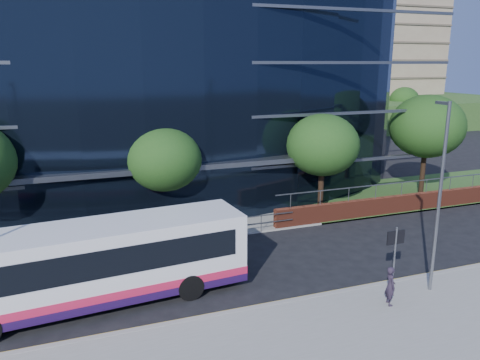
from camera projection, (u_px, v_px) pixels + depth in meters
name	position (u px, v px, depth m)	size (l,w,h in m)	color
ground	(281.00, 292.00, 20.09)	(200.00, 200.00, 0.00)	black
pavement_near	(345.00, 358.00, 15.52)	(80.00, 8.00, 0.15)	gray
kerb	(291.00, 302.00, 19.16)	(80.00, 0.25, 0.16)	gray
yellow_line_outer	(289.00, 301.00, 19.36)	(80.00, 0.08, 0.01)	gold
yellow_line_inner	(287.00, 299.00, 19.50)	(80.00, 0.08, 0.01)	gold
far_forecourt	(113.00, 226.00, 28.09)	(50.00, 8.00, 0.10)	gray
glass_office	(120.00, 84.00, 35.79)	(44.00, 23.10, 16.00)	black
guard_railings	(79.00, 242.00, 23.59)	(24.00, 0.05, 1.10)	slate
apartment_block	(311.00, 54.00, 80.16)	(60.00, 42.00, 30.00)	#2D511E
street_sign	(395.00, 245.00, 19.62)	(0.85, 0.09, 2.80)	slate
tree_far_b	(164.00, 160.00, 26.71)	(4.29, 4.29, 6.05)	black
tree_far_c	(323.00, 145.00, 29.51)	(4.62, 4.62, 6.51)	black
tree_far_d	(427.00, 126.00, 33.27)	(5.28, 5.28, 7.44)	black
tree_dist_e	(317.00, 101.00, 63.42)	(4.62, 4.62, 6.51)	black
tree_dist_f	(404.00, 99.00, 70.66)	(4.29, 4.29, 6.05)	black
streetlight_east	(440.00, 193.00, 19.03)	(0.15, 0.77, 8.00)	slate
city_bus	(98.00, 263.00, 18.78)	(12.51, 3.89, 3.34)	silver
pedestrian	(390.00, 286.00, 18.64)	(0.59, 0.39, 1.61)	#281F2F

